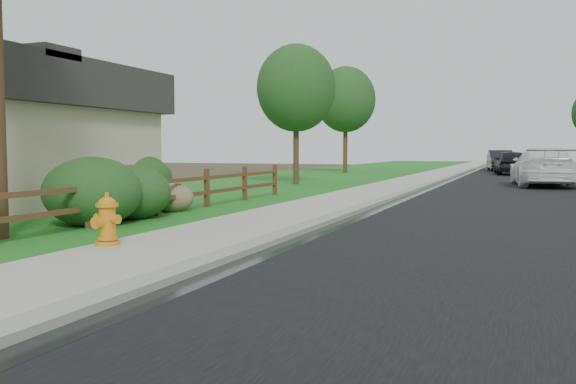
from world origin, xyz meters
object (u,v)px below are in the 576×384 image
at_px(ranch_fence, 126,196).
at_px(white_suv, 542,167).
at_px(fire_hydrant, 107,221).
at_px(dark_car_mid, 511,162).

bearing_deg(ranch_fence, white_suv, 64.01).
distance_m(ranch_fence, fire_hydrant, 3.62).
relative_size(ranch_fence, white_suv, 2.93).
xyz_separation_m(fire_hydrant, dark_car_mid, (5.26, 33.57, 0.32)).
bearing_deg(white_suv, ranch_fence, 58.09).
bearing_deg(ranch_fence, dark_car_mid, 76.79).
xyz_separation_m(ranch_fence, fire_hydrant, (1.90, -3.08, -0.13)).
bearing_deg(dark_car_mid, ranch_fence, 70.88).
bearing_deg(dark_car_mid, white_suv, 91.24).
bearing_deg(fire_hydrant, dark_car_mid, 81.10).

